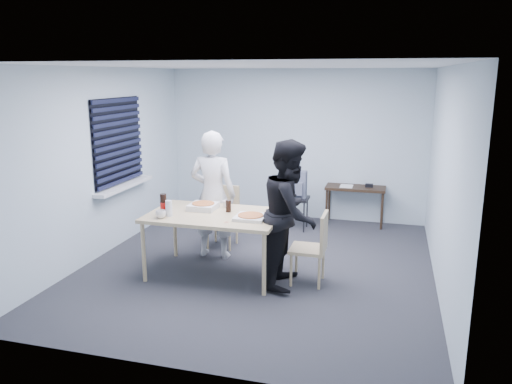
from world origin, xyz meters
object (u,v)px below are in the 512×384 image
(chair_right, at_px, (315,243))
(person_white, at_px, (213,195))
(chair_far, at_px, (224,211))
(soda_bottle, at_px, (163,205))
(side_table, at_px, (355,191))
(dining_table, at_px, (215,218))
(backpack, at_px, (297,185))
(mug_b, at_px, (226,204))
(person_black, at_px, (290,213))
(mug_a, at_px, (161,214))
(stool, at_px, (296,204))

(chair_right, relative_size, person_white, 0.50)
(chair_right, bearing_deg, chair_far, 144.89)
(soda_bottle, bearing_deg, side_table, 53.42)
(dining_table, xyz_separation_m, backpack, (0.64, 2.15, 0.01))
(person_white, height_order, side_table, person_white)
(mug_b, relative_size, soda_bottle, 0.38)
(side_table, bearing_deg, soda_bottle, -126.58)
(chair_far, height_order, person_black, person_black)
(person_black, distance_m, mug_a, 1.57)
(side_table, bearing_deg, chair_far, -139.07)
(mug_b, bearing_deg, stool, 71.90)
(side_table, height_order, mug_a, mug_a)
(backpack, xyz_separation_m, mug_a, (-1.20, -2.50, 0.10))
(stool, bearing_deg, soda_bottle, -117.51)
(chair_right, bearing_deg, mug_b, 166.47)
(dining_table, bearing_deg, backpack, 73.50)
(mug_a, bearing_deg, stool, 64.52)
(side_table, distance_m, backpack, 1.07)
(mug_a, bearing_deg, backpack, 64.40)
(soda_bottle, bearing_deg, dining_table, 18.80)
(stool, distance_m, mug_b, 1.96)
(chair_far, distance_m, chair_right, 1.87)
(dining_table, xyz_separation_m, chair_right, (1.27, 0.04, -0.23))
(dining_table, height_order, mug_b, mug_b)
(stool, relative_size, mug_a, 4.38)
(backpack, bearing_deg, stool, 84.41)
(side_table, bearing_deg, chair_right, -95.96)
(dining_table, distance_m, mug_a, 0.67)
(mug_a, distance_m, soda_bottle, 0.17)
(chair_right, xyz_separation_m, person_white, (-1.51, 0.58, 0.37))
(chair_far, height_order, side_table, chair_far)
(chair_right, xyz_separation_m, backpack, (-0.63, 2.11, 0.24))
(person_white, height_order, mug_b, person_white)
(chair_right, height_order, person_white, person_white)
(mug_a, height_order, mug_b, mug_a)
(chair_right, relative_size, person_black, 0.50)
(dining_table, bearing_deg, person_white, 111.66)
(mug_b, bearing_deg, person_white, 135.27)
(dining_table, distance_m, person_white, 0.68)
(person_white, relative_size, side_table, 1.79)
(person_black, xyz_separation_m, side_table, (0.57, 2.71, -0.30))
(dining_table, distance_m, mug_b, 0.35)
(chair_right, xyz_separation_m, side_table, (0.28, 2.64, 0.07))
(soda_bottle, bearing_deg, backpack, 62.35)
(dining_table, distance_m, backpack, 2.24)
(side_table, relative_size, mug_b, 9.89)
(person_white, distance_m, soda_bottle, 0.89)
(person_black, relative_size, soda_bottle, 6.70)
(chair_far, xyz_separation_m, chair_right, (1.53, -1.07, 0.00))
(side_table, bearing_deg, backpack, -149.62)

